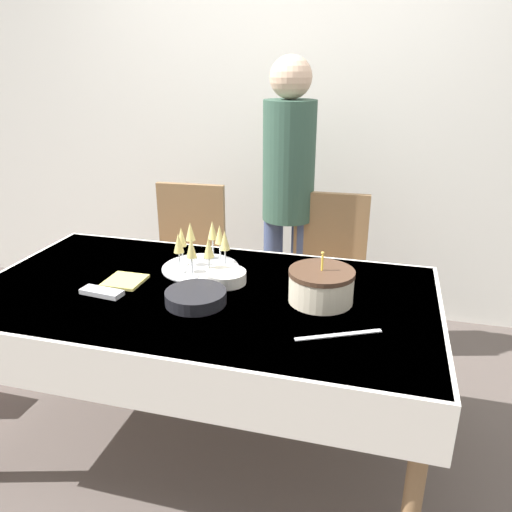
% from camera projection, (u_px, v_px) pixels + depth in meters
% --- Properties ---
extents(ground_plane, '(12.00, 12.00, 0.00)m').
position_uv_depth(ground_plane, '(209.00, 445.00, 2.25)').
color(ground_plane, '#564C47').
extents(wall_back, '(8.00, 0.05, 2.70)m').
position_uv_depth(wall_back, '(285.00, 107.00, 3.15)').
color(wall_back, silver).
rests_on(wall_back, ground_plane).
extents(dining_table, '(1.82, 0.98, 0.77)m').
position_uv_depth(dining_table, '(203.00, 313.00, 2.01)').
color(dining_table, silver).
rests_on(dining_table, ground_plane).
extents(dining_chair_far_left, '(0.44, 0.44, 0.97)m').
position_uv_depth(dining_chair_far_left, '(187.00, 262.00, 2.88)').
color(dining_chair_far_left, olive).
rests_on(dining_chair_far_left, ground_plane).
extents(dining_chair_far_right, '(0.44, 0.44, 0.97)m').
position_uv_depth(dining_chair_far_right, '(327.00, 276.00, 2.69)').
color(dining_chair_far_right, olive).
rests_on(dining_chair_far_right, ground_plane).
extents(birthday_cake, '(0.25, 0.25, 0.20)m').
position_uv_depth(birthday_cake, '(321.00, 286.00, 1.86)').
color(birthday_cake, beige).
rests_on(birthday_cake, dining_table).
extents(champagne_tray, '(0.34, 0.34, 0.18)m').
position_uv_depth(champagne_tray, '(201.00, 249.00, 2.15)').
color(champagne_tray, silver).
rests_on(champagne_tray, dining_table).
extents(plate_stack_main, '(0.23, 0.23, 0.05)m').
position_uv_depth(plate_stack_main, '(196.00, 297.00, 1.86)').
color(plate_stack_main, black).
rests_on(plate_stack_main, dining_table).
extents(plate_stack_dessert, '(0.16, 0.16, 0.05)m').
position_uv_depth(plate_stack_dessert, '(226.00, 277.00, 2.03)').
color(plate_stack_dessert, silver).
rests_on(plate_stack_dessert, dining_table).
extents(cake_knife, '(0.28, 0.15, 0.00)m').
position_uv_depth(cake_knife, '(339.00, 335.00, 1.65)').
color(cake_knife, silver).
rests_on(cake_knife, dining_table).
extents(fork_pile, '(0.18, 0.08, 0.02)m').
position_uv_depth(fork_pile, '(102.00, 292.00, 1.93)').
color(fork_pile, silver).
rests_on(fork_pile, dining_table).
extents(napkin_pile, '(0.15, 0.15, 0.01)m').
position_uv_depth(napkin_pile, '(125.00, 281.00, 2.04)').
color(napkin_pile, '#E0D166').
rests_on(napkin_pile, dining_table).
extents(person_standing, '(0.28, 0.28, 1.65)m').
position_uv_depth(person_standing, '(288.00, 184.00, 2.70)').
color(person_standing, '#3F4C72').
rests_on(person_standing, ground_plane).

